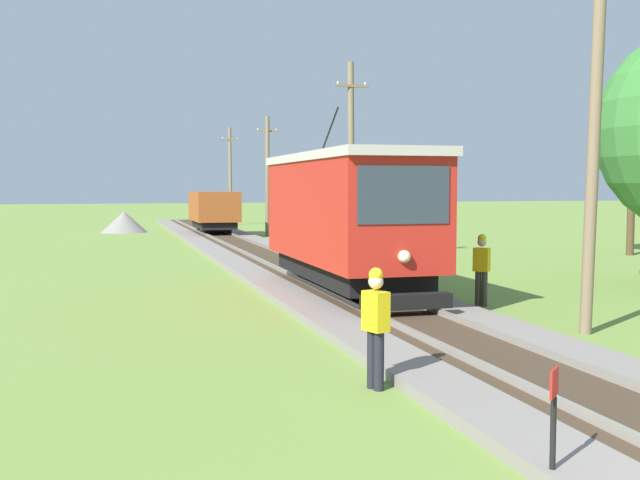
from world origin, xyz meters
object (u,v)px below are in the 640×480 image
at_px(utility_pole_far, 267,175).
at_px(track_worker, 376,322).
at_px(second_worker, 482,266).
at_px(utility_pole_distant, 230,175).
at_px(tree_left_near, 633,142).
at_px(freight_car, 214,210).
at_px(utility_pole_near_tram, 595,115).
at_px(red_tram, 347,215).
at_px(gravel_pile, 124,222).
at_px(utility_pole_mid, 351,160).
at_px(trackside_signal_marker, 553,420).

height_order(utility_pole_far, track_worker, utility_pole_far).
bearing_deg(second_worker, utility_pole_far, 44.60).
xyz_separation_m(utility_pole_distant, tree_left_near, (12.42, -30.09, 1.05)).
xyz_separation_m(freight_car, utility_pole_near_tram, (3.07, -31.80, 2.79)).
bearing_deg(red_tram, utility_pole_near_tram, -63.78).
distance_m(second_worker, tree_left_near, 17.18).
bearing_deg(gravel_pile, utility_pole_far, -37.37).
xyz_separation_m(red_tram, tree_left_near, (15.49, 8.55, 2.65)).
bearing_deg(tree_left_near, utility_pole_far, 127.26).
bearing_deg(utility_pole_distant, utility_pole_mid, -90.00).
distance_m(freight_car, tree_left_near, 23.24).
xyz_separation_m(utility_pole_near_tram, gravel_pile, (-8.07, 37.27, -3.67)).
xyz_separation_m(utility_pole_mid, tree_left_near, (12.42, -0.47, 0.88)).
xyz_separation_m(freight_car, trackside_signal_marker, (-1.97, -38.35, -0.89)).
xyz_separation_m(freight_car, utility_pole_far, (3.07, -0.69, 2.05)).
height_order(utility_pole_distant, tree_left_near, utility_pole_distant).
bearing_deg(utility_pole_near_tram, trackside_signal_marker, -127.58).
distance_m(utility_pole_far, track_worker, 34.32).
distance_m(gravel_pile, track_worker, 40.03).
distance_m(freight_car, second_worker, 28.01).
bearing_deg(tree_left_near, utility_pole_distant, 112.43).
height_order(red_tram, track_worker, red_tram).
bearing_deg(gravel_pile, second_worker, -76.93).
relative_size(utility_pole_far, utility_pole_distant, 0.95).
bearing_deg(gravel_pile, trackside_signal_marker, -86.05).
bearing_deg(track_worker, freight_car, 67.74).
xyz_separation_m(gravel_pile, second_worker, (7.74, -33.35, 0.31)).
height_order(utility_pole_near_tram, second_worker, utility_pole_near_tram).
bearing_deg(gravel_pile, red_tram, -80.85).
bearing_deg(second_worker, trackside_signal_marker, -158.95).
distance_m(utility_pole_far, utility_pole_distant, 13.77).
relative_size(red_tram, trackside_signal_marker, 7.24).
distance_m(red_tram, utility_pole_mid, 9.70).
distance_m(red_tram, trackside_signal_marker, 13.02).
height_order(freight_car, tree_left_near, tree_left_near).
bearing_deg(tree_left_near, track_worker, -135.73).
relative_size(freight_car, second_worker, 2.91).
bearing_deg(second_worker, track_worker, -172.74).
height_order(utility_pole_distant, second_worker, utility_pole_distant).
distance_m(freight_car, utility_pole_far, 3.75).
bearing_deg(second_worker, tree_left_near, -4.29).
distance_m(red_tram, utility_pole_far, 25.11).
relative_size(trackside_signal_marker, second_worker, 0.66).
distance_m(gravel_pile, second_worker, 34.23).
distance_m(red_tram, track_worker, 9.30).
height_order(gravel_pile, tree_left_near, tree_left_near).
distance_m(gravel_pile, tree_left_near, 30.71).
bearing_deg(utility_pole_far, gravel_pile, 142.63).
xyz_separation_m(track_worker, tree_left_near, (17.90, 17.45, 3.86)).
height_order(freight_car, track_worker, freight_car).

